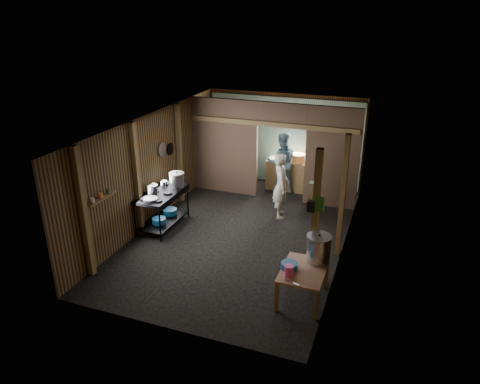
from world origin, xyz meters
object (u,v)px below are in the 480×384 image
at_px(stove_pot_large, 177,180).
at_px(stock_pot, 319,249).
at_px(pink_bucket, 289,271).
at_px(gas_range, 162,210).
at_px(prep_table, 303,285).
at_px(cook, 281,186).
at_px(yellow_tub, 298,158).

bearing_deg(stove_pot_large, stock_pot, -25.07).
relative_size(stove_pot_large, pink_bucket, 1.87).
bearing_deg(gas_range, pink_bucket, -28.61).
distance_m(prep_table, stove_pot_large, 4.19).
distance_m(gas_range, cook, 2.88).
bearing_deg(cook, pink_bucket, 178.39).
height_order(prep_table, pink_bucket, pink_bucket).
bearing_deg(gas_range, stove_pot_large, 69.96).
xyz_separation_m(gas_range, pink_bucket, (3.51, -1.92, 0.27)).
relative_size(prep_table, stock_pot, 1.98).
relative_size(gas_range, yellow_tub, 3.74).
relative_size(gas_range, prep_table, 1.43).
xyz_separation_m(yellow_tub, cook, (0.01, -1.80, -0.15)).
height_order(stove_pot_large, stock_pot, stove_pot_large).
height_order(prep_table, stock_pot, stock_pot).
bearing_deg(stock_pot, cook, 117.59).
bearing_deg(stock_pot, gas_range, 161.89).
distance_m(yellow_tub, cook, 1.80).
distance_m(prep_table, pink_bucket, 0.52).
xyz_separation_m(stock_pot, yellow_tub, (-1.45, 4.55, 0.11)).
bearing_deg(yellow_tub, stove_pot_large, -128.71).
bearing_deg(cook, stove_pot_large, 95.13).
distance_m(gas_range, prep_table, 4.06).
distance_m(stove_pot_large, pink_bucket, 4.12).
xyz_separation_m(prep_table, cook, (-1.27, 3.14, 0.51)).
distance_m(gas_range, stock_pot, 4.10).
height_order(stove_pot_large, yellow_tub, stove_pot_large).
relative_size(prep_table, stove_pot_large, 2.87).
bearing_deg(cook, gas_range, 102.27).
distance_m(pink_bucket, yellow_tub, 5.32).
height_order(gas_range, prep_table, gas_range).
relative_size(prep_table, yellow_tub, 2.62).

